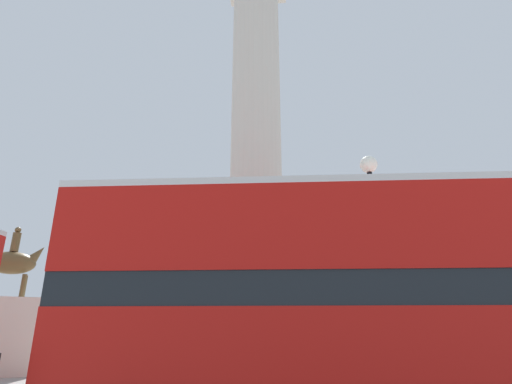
{
  "coord_description": "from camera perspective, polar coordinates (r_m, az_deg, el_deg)",
  "views": [
    {
      "loc": [
        1.32,
        -14.11,
        1.93
      ],
      "look_at": [
        0.0,
        0.0,
        6.75
      ],
      "focal_mm": 28.0,
      "sensor_mm": 36.0,
      "label": 1
    }
  ],
  "objects": [
    {
      "name": "street_lamp",
      "position": [
        10.92,
        16.85,
        -7.27
      ],
      "size": [
        0.48,
        0.48,
        6.48
      ],
      "color": "black",
      "rests_on": "ground_plane"
    },
    {
      "name": "bus_a",
      "position": [
        7.77,
        15.09,
        -14.65
      ],
      "size": [
        10.71,
        3.19,
        4.36
      ],
      "rotation": [
        0.0,
        0.0,
        0.03
      ],
      "color": "#B7140F",
      "rests_on": "ground_plane"
    },
    {
      "name": "monument_column",
      "position": [
        15.16,
        -0.0,
        2.02
      ],
      "size": [
        4.9,
        4.9,
        19.06
      ],
      "color": "beige",
      "rests_on": "ground_plane"
    }
  ]
}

